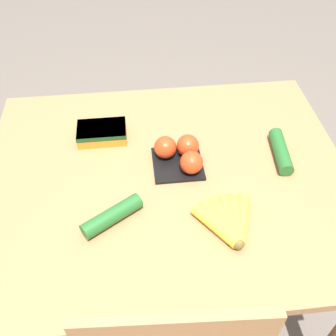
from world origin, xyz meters
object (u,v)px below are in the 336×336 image
at_px(tomato_pack, 181,154).
at_px(carrot_bag, 102,132).
at_px(banana_bunch, 228,221).
at_px(cucumber_far, 112,216).
at_px(cucumber_near, 281,151).

distance_m(tomato_pack, carrot_bag, 0.29).
relative_size(banana_bunch, carrot_bag, 1.08).
relative_size(banana_bunch, cucumber_far, 1.00).
height_order(banana_bunch, cucumber_near, cucumber_near).
bearing_deg(carrot_bag, tomato_pack, 149.42).
xyz_separation_m(banana_bunch, tomato_pack, (0.10, -0.26, 0.02)).
height_order(tomato_pack, carrot_bag, tomato_pack).
xyz_separation_m(carrot_bag, cucumber_far, (-0.03, 0.36, -0.00)).
bearing_deg(tomato_pack, cucumber_near, 178.63).
xyz_separation_m(tomato_pack, cucumber_near, (-0.33, 0.01, -0.02)).
bearing_deg(banana_bunch, cucumber_near, -132.00).
distance_m(carrot_bag, cucumber_near, 0.60).
relative_size(banana_bunch, cucumber_near, 0.96).
relative_size(tomato_pack, cucumber_far, 0.89).
relative_size(carrot_bag, cucumber_far, 0.93).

